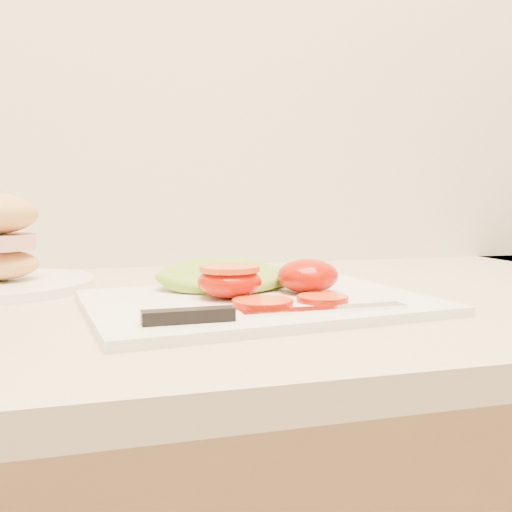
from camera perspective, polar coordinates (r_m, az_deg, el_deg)
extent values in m
cube|color=beige|center=(1.16, 15.66, 20.73)|extent=(4.00, 0.05, 2.70)
cube|color=silver|center=(0.62, 0.25, -4.66)|extent=(0.39, 0.30, 0.01)
ellipsoid|color=#B61400|center=(0.66, 5.21, -1.98)|extent=(0.07, 0.07, 0.04)
ellipsoid|color=#B61400|center=(0.62, -2.65, -2.60)|extent=(0.07, 0.07, 0.04)
cylinder|color=#BF3C16|center=(0.62, -2.65, -1.26)|extent=(0.07, 0.07, 0.01)
cylinder|color=#F95013|center=(0.58, 0.63, -4.72)|extent=(0.06, 0.06, 0.01)
cylinder|color=#F95013|center=(0.61, 6.66, -4.24)|extent=(0.05, 0.05, 0.01)
ellipsoid|color=#85C634|center=(0.69, -3.35, -2.02)|extent=(0.17, 0.13, 0.03)
ellipsoid|color=#85C634|center=(0.71, 0.00, -2.02)|extent=(0.13, 0.13, 0.02)
cube|color=silver|center=(0.56, 6.95, -5.30)|extent=(0.17, 0.02, 0.00)
cube|color=black|center=(0.51, -6.77, -5.95)|extent=(0.08, 0.02, 0.01)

